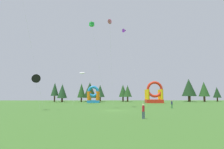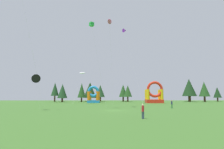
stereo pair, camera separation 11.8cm
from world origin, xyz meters
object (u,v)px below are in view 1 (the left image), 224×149
Objects in this scene: inflatable_orange_dome at (154,95)px; inflatable_red_slide at (93,96)px; kite_purple_delta at (125,31)px; kite_white_parafoil at (82,73)px; person_near_camera at (143,110)px; person_far_side at (172,103)px; kite_black_delta at (36,78)px; kite_green_box at (92,24)px; kite_pink_parafoil at (110,22)px.

inflatable_orange_dome is 1.25× the size of inflatable_red_slide.
kite_purple_delta is 3.43× the size of inflatable_orange_dome.
inflatable_orange_dome reaches higher than inflatable_red_slide.
kite_white_parafoil is 5.65× the size of person_near_camera.
person_far_side is at bearing -41.06° from kite_white_parafoil.
kite_white_parafoil is at bearing 75.93° from kite_black_delta.
kite_purple_delta is (19.56, 26.87, 18.73)m from kite_black_delta.
kite_green_box is at bearing -77.16° from kite_white_parafoil.
kite_black_delta is at bearing -162.16° from kite_green_box.
inflatable_orange_dome is at bearing 14.48° from kite_white_parafoil.
kite_black_delta is at bearing -126.05° from kite_purple_delta.
person_near_camera is (12.36, -36.09, -8.57)m from kite_white_parafoil.
kite_white_parafoil is at bearing -164.43° from kite_purple_delta.
kite_pink_parafoil is 0.79× the size of kite_purple_delta.
kite_green_box is 24.18m from person_far_side.
kite_purple_delta is 25.38m from inflatable_red_slide.
kite_white_parafoil reaches higher than person_far_side.
kite_pink_parafoil reaches higher than inflatable_red_slide.
person_near_camera is at bearing -105.50° from inflatable_orange_dome.
kite_black_delta reaches higher than person_far_side.
person_far_side is (7.90, -22.74, -23.77)m from kite_purple_delta.
kite_pink_parafoil is 22.36m from kite_purple_delta.
person_far_side is at bearing 2.77° from kite_green_box.
inflatable_orange_dome is (15.68, 23.46, -16.93)m from kite_pink_parafoil.
kite_pink_parafoil reaches higher than person_far_side.
kite_black_delta reaches higher than inflatable_red_slide.
person_near_camera is at bearing -71.10° from kite_white_parafoil.
inflatable_orange_dome is at bearing 44.41° from kite_black_delta.
kite_green_box is 3.09× the size of inflatable_red_slide.
inflatable_red_slide is at bearing 93.15° from kite_green_box.
person_near_camera is at bearing 92.84° from person_far_side.
inflatable_red_slide is at bearing 102.09° from kite_pink_parafoil.
kite_white_parafoil is 0.40× the size of kite_purple_delta.
kite_purple_delta reaches higher than kite_black_delta.
person_far_side is 0.29× the size of inflatable_red_slide.
kite_pink_parafoil is 11.67× the size of person_far_side.
kite_pink_parafoil is at bearing -64.01° from kite_white_parafoil.
kite_white_parafoil is 1.70× the size of inflatable_red_slide.
kite_green_box reaches higher than person_far_side.
inflatable_orange_dome is at bearing -64.15° from person_far_side.
person_far_side is at bearing 8.57° from kite_black_delta.
kite_green_box is 10.73× the size of person_far_side.
kite_white_parafoil is 21.63m from kite_pink_parafoil.
kite_pink_parafoil is 4.91m from kite_green_box.
inflatable_red_slide reaches higher than person_far_side.
person_far_side is (13.28, -1.65, -18.61)m from kite_pink_parafoil.
kite_black_delta is 16.09m from kite_green_box.
person_far_side is at bearing -95.47° from inflatable_orange_dome.
kite_black_delta is 20.46m from kite_pink_parafoil.
kite_purple_delta reaches higher than inflatable_orange_dome.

